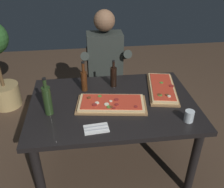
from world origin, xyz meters
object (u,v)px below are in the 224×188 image
Objects in this scene: seated_diner at (105,65)px; dining_table at (113,111)px; diner_chair at (105,80)px; pizza_rectangular_left at (162,88)px; vinegar_bottle_green at (47,100)px; oil_bottle_amber at (84,80)px; pizza_rectangular_front at (111,104)px; tumbler_near_camera at (189,117)px; wine_bottle_dark at (113,76)px.

dining_table is at bearing -90.90° from seated_diner.
diner_chair is at bearing 89.23° from dining_table.
seated_diner is at bearing 89.10° from dining_table.
pizza_rectangular_left is at bearing -56.90° from diner_chair.
diner_chair is at bearing 60.88° from vinegar_bottle_green.
oil_bottle_amber is 0.21× the size of seated_diner.
diner_chair is (0.01, 0.86, -0.16)m from dining_table.
seated_diner reaches higher than pizza_rectangular_front.
pizza_rectangular_front is 2.15× the size of oil_bottle_amber.
pizza_rectangular_front is 6.66× the size of tumbler_near_camera.
vinegar_bottle_green is at bearing -119.12° from diner_chair.
dining_table is 0.87m from diner_chair.
vinegar_bottle_green reaches higher than diner_chair.
dining_table is 15.31× the size of tumbler_near_camera.
diner_chair is at bearing 88.15° from pizza_rectangular_front.
vinegar_bottle_green is at bearing -146.50° from wine_bottle_dark.
wine_bottle_dark is at bearing 8.95° from oil_bottle_amber.
vinegar_bottle_green is 0.24× the size of seated_diner.
oil_bottle_amber is at bearing 173.15° from pizza_rectangular_left.
pizza_rectangular_front is 0.51m from vinegar_bottle_green.
vinegar_bottle_green is (-0.52, -0.10, 0.22)m from dining_table.
dining_table is 0.13m from pizza_rectangular_front.
pizza_rectangular_front and pizza_rectangular_left have the same top height.
diner_chair reaches higher than pizza_rectangular_front.
pizza_rectangular_left is (0.47, 0.15, 0.11)m from dining_table.
vinegar_bottle_green is (-0.99, -0.24, 0.11)m from pizza_rectangular_left.
wine_bottle_dark is (-0.43, 0.13, 0.08)m from pizza_rectangular_left.
vinegar_bottle_green is at bearing -122.51° from seated_diner.
wine_bottle_dark reaches higher than tumbler_near_camera.
vinegar_bottle_green is 1.09m from tumbler_near_camera.
dining_table is 0.34m from wine_bottle_dark.
oil_bottle_amber is (-0.71, 0.08, 0.09)m from pizza_rectangular_left.
diner_chair reaches higher than tumbler_near_camera.
oil_bottle_amber is 3.09× the size of tumbler_near_camera.
wine_bottle_dark is at bearing -86.32° from seated_diner.
wine_bottle_dark reaches higher than pizza_rectangular_left.
oil_bottle_amber is at bearing 48.74° from vinegar_bottle_green.
tumbler_near_camera reaches higher than pizza_rectangular_front.
oil_bottle_amber is (-0.27, -0.04, 0.01)m from wine_bottle_dark.
oil_bottle_amber is at bearing 127.13° from pizza_rectangular_front.
vinegar_bottle_green reaches higher than pizza_rectangular_front.
wine_bottle_dark is at bearing -87.08° from diner_chair.
tumbler_near_camera is at bearing -35.97° from oil_bottle_amber.
vinegar_bottle_green is (-0.29, -0.33, 0.02)m from oil_bottle_amber.
seated_diner is (0.00, -0.12, 0.26)m from diner_chair.
wine_bottle_dark is at bearing 81.43° from dining_table.
pizza_rectangular_left is 0.75m from seated_diner.
oil_bottle_amber reaches higher than tumbler_near_camera.
oil_bottle_amber is at bearing -115.71° from seated_diner.
diner_chair is (-0.03, 0.58, -0.36)m from wine_bottle_dark.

